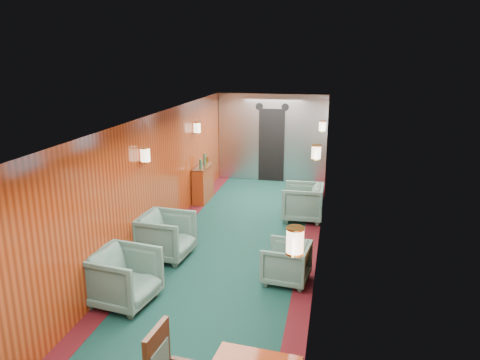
{
  "coord_description": "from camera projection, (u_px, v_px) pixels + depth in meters",
  "views": [
    {
      "loc": [
        1.71,
        -6.68,
        3.46
      ],
      "look_at": [
        0.0,
        1.58,
        1.15
      ],
      "focal_mm": 35.0,
      "sensor_mm": 36.0,
      "label": 1
    }
  ],
  "objects": [
    {
      "name": "room",
      "position": [
        219.0,
        176.0,
        7.13
      ],
      "size": [
        12.0,
        12.1,
        2.4
      ],
      "color": "#0E322A",
      "rests_on": "ground"
    },
    {
      "name": "bulkhead",
      "position": [
        272.0,
        138.0,
        12.83
      ],
      "size": [
        2.98,
        0.17,
        2.39
      ],
      "color": "silver",
      "rests_on": "ground"
    },
    {
      "name": "windows_right",
      "position": [
        318.0,
        189.0,
        7.12
      ],
      "size": [
        0.02,
        8.6,
        0.8
      ],
      "color": "#B2B4B9",
      "rests_on": "ground"
    },
    {
      "name": "wall_sconces",
      "position": [
        227.0,
        158.0,
        7.62
      ],
      "size": [
        2.97,
        7.97,
        0.25
      ],
      "color": "beige",
      "rests_on": "ground"
    },
    {
      "name": "credenza",
      "position": [
        203.0,
        183.0,
        11.2
      ],
      "size": [
        0.3,
        0.96,
        1.13
      ],
      "color": "maroon",
      "rests_on": "ground"
    },
    {
      "name": "armchair_left_near",
      "position": [
        124.0,
        277.0,
        6.58
      ],
      "size": [
        0.99,
        0.97,
        0.79
      ],
      "primitive_type": "imported",
      "rotation": [
        0.0,
        0.0,
        1.42
      ],
      "color": "#1B403A",
      "rests_on": "ground"
    },
    {
      "name": "armchair_left_far",
      "position": [
        166.0,
        236.0,
        8.08
      ],
      "size": [
        0.93,
        0.91,
        0.79
      ],
      "primitive_type": "imported",
      "rotation": [
        0.0,
        0.0,
        1.49
      ],
      "color": "#1B403A",
      "rests_on": "ground"
    },
    {
      "name": "armchair_right_near",
      "position": [
        286.0,
        263.0,
        7.23
      ],
      "size": [
        0.77,
        0.76,
        0.64
      ],
      "primitive_type": "imported",
      "rotation": [
        0.0,
        0.0,
        -1.69
      ],
      "color": "#1B403A",
      "rests_on": "ground"
    },
    {
      "name": "armchair_right_far",
      "position": [
        303.0,
        202.0,
        9.92
      ],
      "size": [
        0.85,
        0.83,
        0.77
      ],
      "primitive_type": "imported",
      "rotation": [
        0.0,
        0.0,
        -1.57
      ],
      "color": "#1B403A",
      "rests_on": "ground"
    }
  ]
}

